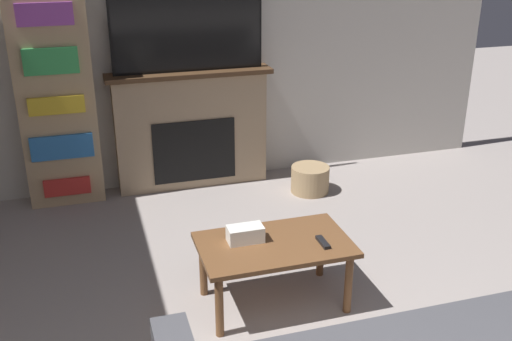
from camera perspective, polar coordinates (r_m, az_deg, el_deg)
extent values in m
cube|color=beige|center=(5.40, -4.71, 12.86)|extent=(5.53, 0.06, 2.70)
cube|color=tan|center=(5.43, -6.17, 3.74)|extent=(1.35, 0.22, 1.03)
cube|color=black|center=(5.37, -5.87, 1.84)|extent=(0.74, 0.01, 0.56)
cube|color=#4C331E|center=(5.26, -6.37, 9.17)|extent=(1.45, 0.28, 0.04)
cube|color=black|center=(5.18, -6.57, 13.68)|extent=(1.29, 0.03, 0.80)
cube|color=black|center=(5.17, -6.54, 13.66)|extent=(1.26, 0.01, 0.76)
cube|color=brown|center=(3.70, 1.77, -7.08)|extent=(0.93, 0.56, 0.03)
cylinder|color=brown|center=(3.54, -3.52, -12.77)|extent=(0.05, 0.05, 0.41)
cylinder|color=brown|center=(3.77, 8.80, -10.59)|extent=(0.05, 0.05, 0.41)
cylinder|color=brown|center=(3.91, -5.06, -9.14)|extent=(0.05, 0.05, 0.41)
cylinder|color=brown|center=(4.12, 6.18, -7.41)|extent=(0.05, 0.05, 0.41)
cube|color=white|center=(3.68, -1.02, -6.06)|extent=(0.22, 0.12, 0.10)
cube|color=black|center=(3.70, 6.40, -6.80)|extent=(0.04, 0.15, 0.02)
cube|color=tan|center=(5.23, -18.45, 6.33)|extent=(0.61, 0.26, 1.79)
cube|color=red|center=(5.32, -17.53, -1.49)|extent=(0.38, 0.03, 0.15)
cube|color=#2D70B7|center=(5.19, -17.98, 2.12)|extent=(0.50, 0.03, 0.20)
cube|color=gold|center=(5.09, -18.46, 5.90)|extent=(0.44, 0.03, 0.14)
cube|color=green|center=(5.00, -18.96, 9.82)|extent=(0.42, 0.03, 0.21)
cube|color=purple|center=(4.94, -19.49, 13.85)|extent=(0.42, 0.03, 0.17)
cylinder|color=tan|center=(5.39, 5.17, -0.83)|extent=(0.34, 0.34, 0.24)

